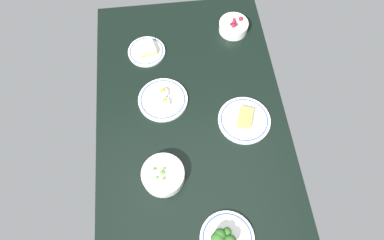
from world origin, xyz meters
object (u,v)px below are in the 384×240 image
(plate_sandwich, at_px, (146,51))
(plate_broccoli, at_px, (226,238))
(bowl_peas, at_px, (163,175))
(bowl_berries, at_px, (234,26))
(plate_cheese, at_px, (244,120))
(plate_eggs, at_px, (163,99))

(plate_sandwich, distance_m, plate_broccoli, 0.90)
(bowl_peas, xyz_separation_m, bowl_berries, (0.70, -0.39, 0.00))
(bowl_peas, xyz_separation_m, plate_cheese, (0.21, -0.36, -0.02))
(plate_sandwich, relative_size, plate_broccoli, 0.88)
(bowl_berries, bearing_deg, plate_cheese, 175.68)
(plate_cheese, xyz_separation_m, plate_eggs, (0.14, 0.33, 0.00))
(plate_sandwich, xyz_separation_m, bowl_peas, (-0.62, -0.03, 0.01))
(plate_cheese, bearing_deg, bowl_peas, 120.10)
(plate_broccoli, bearing_deg, bowl_peas, 38.13)
(bowl_peas, bearing_deg, plate_cheese, -59.90)
(bowl_peas, height_order, plate_cheese, bowl_peas)
(plate_sandwich, xyz_separation_m, plate_eggs, (-0.27, -0.06, -0.00))
(plate_sandwich, bearing_deg, plate_eggs, -168.10)
(plate_eggs, relative_size, bowl_berries, 1.53)
(plate_broccoli, bearing_deg, plate_eggs, 16.31)
(bowl_peas, distance_m, plate_broccoli, 0.33)
(plate_broccoli, distance_m, plate_cheese, 0.49)
(plate_sandwich, distance_m, bowl_berries, 0.44)
(plate_broccoli, height_order, bowl_berries, plate_broccoli)
(plate_broccoli, height_order, plate_cheese, plate_broccoli)
(plate_cheese, xyz_separation_m, bowl_berries, (0.50, -0.04, 0.02))
(plate_broccoli, relative_size, plate_eggs, 0.92)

